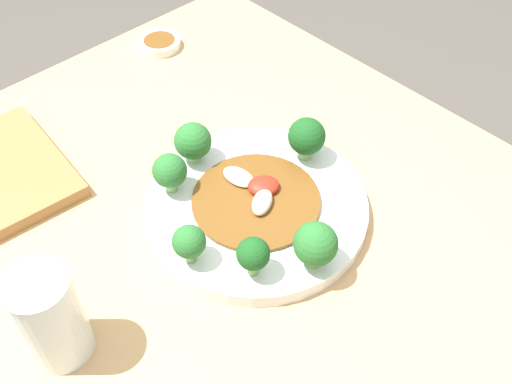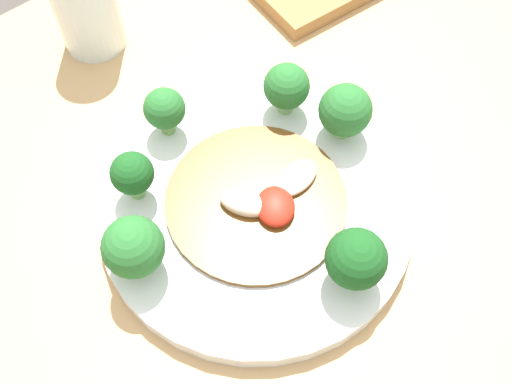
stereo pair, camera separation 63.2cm
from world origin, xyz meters
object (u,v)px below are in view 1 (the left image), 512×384
object	(u,v)px
broccoli_southeast	(253,255)
cutting_board	(5,171)
plate	(256,207)
broccoli_east	(316,244)
broccoli_north	(307,137)
sauce_dish	(160,43)
broccoli_southwest	(170,171)
stirfry_center	(256,197)
broccoli_west	(193,141)
drinking_glass	(50,317)
broccoli_south	(188,242)

from	to	relation	value
broccoli_southeast	cutting_board	distance (m)	0.41
plate	broccoli_east	distance (m)	0.13
broccoli_north	sauce_dish	distance (m)	0.40
broccoli_southwest	sauce_dish	size ratio (longest dim) A/B	0.79
broccoli_southwest	stirfry_center	xyz separation A→B (m)	(0.09, 0.07, -0.03)
broccoli_west	broccoli_southwest	size ratio (longest dim) A/B	1.05
broccoli_southwest	cutting_board	distance (m)	0.26
sauce_dish	drinking_glass	bearing A→B (deg)	-47.79
broccoli_south	broccoli_southwest	distance (m)	0.12
plate	broccoli_southwest	xyz separation A→B (m)	(-0.10, -0.07, 0.05)
broccoli_east	broccoli_southeast	distance (m)	0.08
broccoli_west	sauce_dish	size ratio (longest dim) A/B	0.83
plate	cutting_board	distance (m)	0.37
broccoli_southeast	plate	bearing A→B (deg)	134.82
drinking_glass	cutting_board	xyz separation A→B (m)	(-0.30, 0.08, -0.05)
plate	sauce_dish	distance (m)	0.44
broccoli_west	stirfry_center	bearing A→B (deg)	4.99
broccoli_west	broccoli_southeast	distance (m)	0.22
broccoli_east	cutting_board	distance (m)	0.47
broccoli_southwest	drinking_glass	size ratio (longest dim) A/B	0.46
broccoli_south	cutting_board	xyz separation A→B (m)	(-0.31, -0.09, -0.05)
plate	broccoli_southwest	distance (m)	0.13
broccoli_south	broccoli_west	xyz separation A→B (m)	(-0.13, 0.12, 0.00)
broccoli_southwest	broccoli_north	bearing A→B (deg)	65.60
broccoli_south	drinking_glass	distance (m)	0.18
broccoli_southwest	drinking_glass	xyz separation A→B (m)	(0.09, -0.23, 0.01)
broccoli_south	broccoli_north	distance (m)	0.24
broccoli_east	broccoli_southwest	size ratio (longest dim) A/B	1.10
stirfry_center	drinking_glass	world-z (taller)	drinking_glass
broccoli_southeast	sauce_dish	distance (m)	0.55
broccoli_east	cutting_board	bearing A→B (deg)	-154.89
broccoli_north	stirfry_center	bearing A→B (deg)	-83.68
drinking_glass	sauce_dish	distance (m)	0.61
plate	broccoli_north	xyz separation A→B (m)	(-0.02, 0.11, 0.05)
sauce_dish	broccoli_southwest	bearing A→B (deg)	-34.40
broccoli_southwest	broccoli_southeast	distance (m)	0.18
broccoli_west	broccoli_southeast	world-z (taller)	broccoli_west
broccoli_south	drinking_glass	xyz separation A→B (m)	(-0.02, -0.18, 0.01)
broccoli_north	plate	bearing A→B (deg)	-82.31
broccoli_south	sauce_dish	distance (m)	0.51
broccoli_southeast	cutting_board	world-z (taller)	broccoli_southeast
sauce_dish	stirfry_center	bearing A→B (deg)	-19.55
broccoli_southwest	broccoli_southeast	size ratio (longest dim) A/B	1.05
broccoli_west	broccoli_south	bearing A→B (deg)	-41.23
broccoli_east	stirfry_center	world-z (taller)	broccoli_east
broccoli_west	stirfry_center	size ratio (longest dim) A/B	0.36
drinking_glass	sauce_dish	size ratio (longest dim) A/B	1.70
plate	cutting_board	world-z (taller)	plate
cutting_board	plate	bearing A→B (deg)	35.59
broccoli_southwest	sauce_dish	bearing A→B (deg)	145.60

